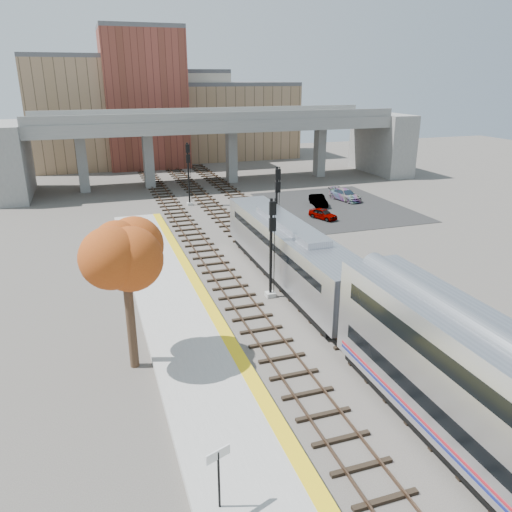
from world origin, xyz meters
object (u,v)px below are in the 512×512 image
object	(u,v)px
locomotive	(289,251)
tree	(124,254)
car_b	(318,200)
signal_mast_mid	(277,208)
car_a	(323,214)
signal_mast_far	(189,175)
car_c	(345,195)
signal_mast_near	(271,251)

from	to	relation	value
locomotive	tree	xyz separation A→B (m)	(-11.33, -7.61, 3.60)
car_b	signal_mast_mid	bearing A→B (deg)	-120.31
locomotive	car_a	distance (m)	16.77
car_a	locomotive	bearing A→B (deg)	-146.69
signal_mast_far	car_b	distance (m)	14.50
signal_mast_mid	car_c	distance (m)	18.54
signal_mast_mid	signal_mast_far	world-z (taller)	signal_mast_far
signal_mast_near	tree	distance (m)	11.10
signal_mast_far	car_b	size ratio (longest dim) A/B	1.90
signal_mast_near	signal_mast_far	xyz separation A→B (m)	(-0.00, 25.90, 0.22)
signal_mast_near	car_b	xyz separation A→B (m)	(13.37, 20.99, -2.51)
signal_mast_near	tree	size ratio (longest dim) A/B	0.83
tree	car_b	bearing A→B (deg)	49.57
signal_mast_far	car_b	bearing A→B (deg)	-20.14
car_c	tree	bearing A→B (deg)	-147.23
car_c	locomotive	bearing A→B (deg)	-140.62
locomotive	car_b	xyz separation A→B (m)	(11.27, 18.92, -1.64)
locomotive	tree	bearing A→B (deg)	-146.11
locomotive	signal_mast_far	xyz separation A→B (m)	(-2.10, 23.82, 1.09)
locomotive	tree	world-z (taller)	tree
signal_mast_near	car_a	distance (m)	19.76
signal_mast_mid	car_a	distance (m)	9.96
signal_mast_mid	car_c	xyz separation A→B (m)	(13.34, 12.62, -2.55)
tree	car_c	world-z (taller)	tree
locomotive	car_a	bearing A→B (deg)	55.86
signal_mast_far	tree	bearing A→B (deg)	-106.37
car_b	car_c	world-z (taller)	car_c
car_a	car_c	size ratio (longest dim) A/B	0.71
signal_mast_mid	car_b	world-z (taller)	signal_mast_mid
locomotive	signal_mast_near	bearing A→B (deg)	-135.31
signal_mast_far	signal_mast_mid	bearing A→B (deg)	-75.77
signal_mast_far	car_a	xyz separation A→B (m)	(11.46, -10.01, -2.79)
locomotive	signal_mast_far	size ratio (longest dim) A/B	2.78
signal_mast_mid	car_a	world-z (taller)	signal_mast_mid
signal_mast_far	signal_mast_near	bearing A→B (deg)	-90.00
signal_mast_mid	car_a	size ratio (longest dim) A/B	2.14
signal_mast_far	tree	xyz separation A→B (m)	(-9.23, -31.43, 2.51)
signal_mast_mid	car_c	bearing A→B (deg)	43.41
car_a	signal_mast_far	bearing A→B (deg)	116.31
locomotive	signal_mast_mid	distance (m)	7.97
signal_mast_near	signal_mast_far	world-z (taller)	signal_mast_far
signal_mast_far	car_a	distance (m)	15.47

